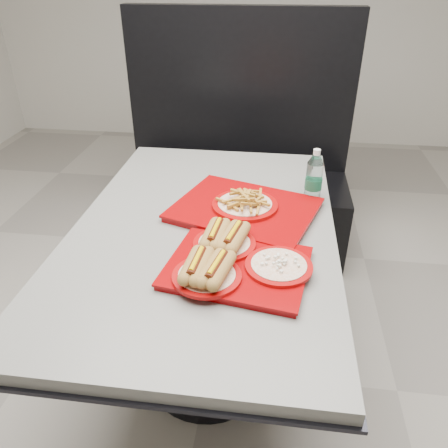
# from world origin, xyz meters

# --- Properties ---
(ground) EXTENTS (6.00, 6.00, 0.00)m
(ground) POSITION_xyz_m (0.00, 0.00, 0.00)
(ground) COLOR gray
(ground) RESTS_ON ground
(diner_table) EXTENTS (0.92, 1.42, 0.75)m
(diner_table) POSITION_xyz_m (0.00, 0.00, 0.58)
(diner_table) COLOR black
(diner_table) RESTS_ON ground
(booth_bench) EXTENTS (1.30, 0.57, 1.35)m
(booth_bench) POSITION_xyz_m (0.00, 1.09, 0.40)
(booth_bench) COLOR black
(booth_bench) RESTS_ON ground
(tray_near) EXTENTS (0.45, 0.39, 0.09)m
(tray_near) POSITION_xyz_m (0.13, -0.25, 0.78)
(tray_near) COLOR #850305
(tray_near) RESTS_ON diner_table
(tray_far) EXTENTS (0.58, 0.52, 0.10)m
(tray_far) POSITION_xyz_m (0.13, 0.10, 0.78)
(tray_far) COLOR #850305
(tray_far) RESTS_ON diner_table
(water_bottle) EXTENTS (0.06, 0.06, 0.20)m
(water_bottle) POSITION_xyz_m (0.38, 0.24, 0.84)
(water_bottle) COLOR silver
(water_bottle) RESTS_ON diner_table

